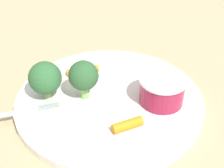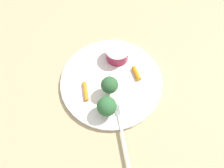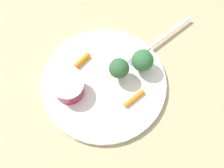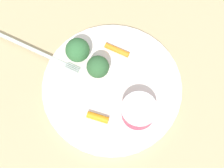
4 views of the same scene
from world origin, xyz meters
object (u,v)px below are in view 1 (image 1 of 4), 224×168
Objects in this scene: carrot_stick_0 at (127,125)px; carrot_stick_1 at (83,70)px; plate at (109,101)px; sauce_cup at (162,90)px; broccoli_floret_1 at (84,76)px; broccoli_floret_0 at (45,78)px.

carrot_stick_0 is 0.79× the size of carrot_stick_1.
carrot_stick_0 reaches higher than plate.
carrot_stick_0 is (-0.02, 0.07, -0.01)m from sauce_cup.
broccoli_floret_1 is (0.02, 0.03, 0.04)m from plate.
broccoli_floret_0 is (0.04, 0.07, 0.04)m from plate.
plate is at bearing -120.57° from broccoli_floret_0.
broccoli_floret_1 reaches higher than carrot_stick_1.
broccoli_floret_0 is at bearing 59.43° from plate.
broccoli_floret_1 is at bearing 12.24° from carrot_stick_0.
broccoli_floret_1 is 1.44× the size of carrot_stick_0.
broccoli_floret_0 reaches higher than plate.
sauce_cup is 1.59× the size of carrot_stick_0.
carrot_stick_0 is at bearing -167.76° from broccoli_floret_1.
carrot_stick_0 is (-0.11, -0.06, -0.03)m from broccoli_floret_0.
broccoli_floret_0 is at bearing 112.79° from carrot_stick_1.
plate is at bearing 53.46° from sauce_cup.
broccoli_floret_0 reaches higher than carrot_stick_0.
carrot_stick_1 reaches higher than plate.
sauce_cup is 0.11m from broccoli_floret_1.
plate is 0.09m from broccoli_floret_0.
carrot_stick_1 is at bearing -23.20° from broccoli_floret_1.
carrot_stick_1 is at bearing 4.62° from plate.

